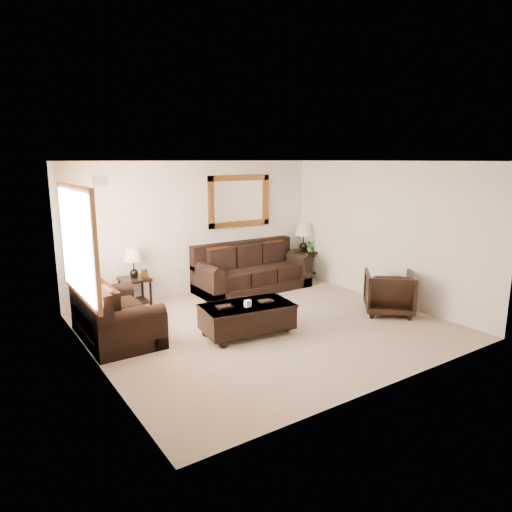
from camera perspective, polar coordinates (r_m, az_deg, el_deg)
room at (r=7.34m, az=1.43°, el=1.17°), size 5.51×5.01×2.71m
window at (r=7.04m, az=-21.34°, el=1.54°), size 0.07×1.96×1.66m
mirror at (r=9.86m, az=-2.08°, el=6.87°), size 1.50×0.06×1.10m
air_vent at (r=8.68m, az=-18.88°, el=8.86°), size 0.25×0.02×0.18m
sofa at (r=9.73m, az=-0.64°, el=-2.09°), size 2.43×1.05×0.99m
loveseat at (r=7.41m, az=-17.50°, el=-7.33°), size 1.00×1.68×0.94m
end_table_left at (r=8.75m, az=-15.02°, el=-1.53°), size 0.52×0.52×1.14m
end_table_right at (r=10.65m, az=5.96°, el=1.71°), size 0.58×0.58×1.28m
coffee_table at (r=7.29m, az=-1.14°, el=-7.43°), size 1.52×0.95×0.61m
armchair at (r=8.53m, az=16.29°, el=-4.17°), size 1.13×1.12×0.85m
potted_plant at (r=10.67m, az=6.84°, el=1.24°), size 0.28×0.31×0.23m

